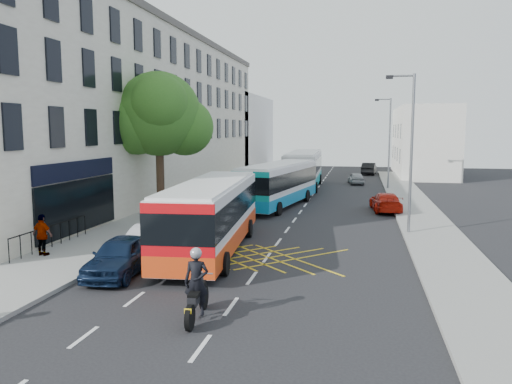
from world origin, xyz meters
The scene contains 21 objects.
ground centered at (0.00, 0.00, 0.00)m, with size 120.00×120.00×0.00m, color black.
pavement_left centered at (-8.50, 15.00, 0.07)m, with size 5.00×70.00×0.15m, color gray.
pavement_right centered at (7.50, 15.00, 0.07)m, with size 3.00×70.00×0.15m, color gray.
terrace_main centered at (-14.00, 24.49, 6.76)m, with size 8.30×45.00×13.50m.
terrace_far centered at (-14.00, 55.00, 5.00)m, with size 8.00×20.00×10.00m, color silver.
building_right centered at (11.00, 48.00, 4.00)m, with size 6.00×18.00×8.00m, color silver.
street_tree centered at (-8.51, 14.97, 6.29)m, with size 6.30×5.70×8.80m.
lamp_near centered at (6.20, 12.00, 4.62)m, with size 1.45×0.15×8.00m.
lamp_far centered at (6.20, 32.00, 4.62)m, with size 1.45×0.15×8.00m.
railings centered at (-9.70, 5.30, 0.72)m, with size 0.08×5.60×1.14m, color black, non-canonical shape.
bus_near centered at (-2.62, 6.67, 1.64)m, with size 3.49×11.26×3.12m.
bus_mid centered at (-1.79, 20.11, 1.60)m, with size 4.30×11.09×3.04m.
bus_far centered at (-1.35, 31.92, 1.77)m, with size 3.25×12.00×3.35m.
motorbike centered at (-0.69, -1.21, 0.99)m, with size 0.75×2.38×2.11m.
parked_car_blue centered at (-4.90, 2.44, 0.72)m, with size 1.69×4.21×1.43m, color #0D1C37.
parked_car_silver centered at (-4.90, 5.05, 0.68)m, with size 1.45×4.16×1.37m, color #B0B3B8.
red_hatchback centered at (5.50, 19.44, 0.63)m, with size 1.76×4.33×1.26m, color #B91607.
distant_car_grey centered at (-2.00, 43.64, 0.69)m, with size 2.30×5.00×1.39m, color #414448.
distant_car_silver centered at (3.43, 35.99, 0.58)m, with size 1.38×3.43×1.17m, color #96999D.
distant_car_dark centered at (4.85, 47.14, 0.71)m, with size 1.51×4.34×1.43m, color black.
pedestrian_far centered at (-9.14, 3.88, 1.03)m, with size 1.03×0.43×1.75m, color gray.
Camera 1 is at (3.76, -14.28, 5.40)m, focal length 35.00 mm.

